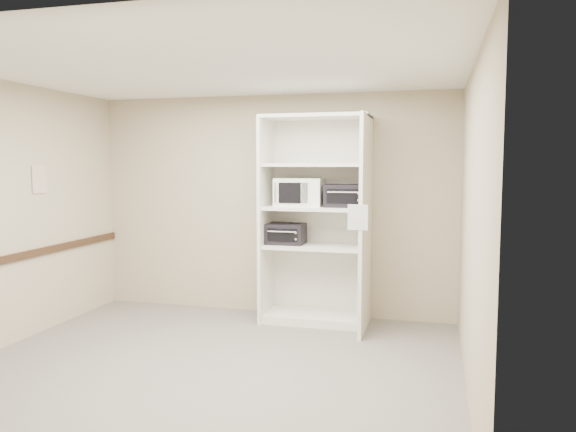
% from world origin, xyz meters
% --- Properties ---
extents(floor, '(4.50, 4.00, 0.01)m').
position_xyz_m(floor, '(0.00, 0.00, 0.00)').
color(floor, '#69635C').
rests_on(floor, ground).
extents(ceiling, '(4.50, 4.00, 0.01)m').
position_xyz_m(ceiling, '(0.00, 0.00, 2.70)').
color(ceiling, white).
extents(wall_back, '(4.50, 0.02, 2.70)m').
position_xyz_m(wall_back, '(0.00, 2.00, 1.35)').
color(wall_back, tan).
rests_on(wall_back, ground).
extents(wall_front, '(4.50, 0.02, 2.70)m').
position_xyz_m(wall_front, '(0.00, -2.00, 1.35)').
color(wall_front, tan).
rests_on(wall_front, ground).
extents(wall_left, '(0.02, 4.00, 2.70)m').
position_xyz_m(wall_left, '(-2.25, 0.00, 1.35)').
color(wall_left, tan).
rests_on(wall_left, ground).
extents(wall_right, '(0.02, 4.00, 2.70)m').
position_xyz_m(wall_right, '(2.25, 0.00, 1.35)').
color(wall_right, tan).
rests_on(wall_right, ground).
extents(shelving_unit, '(1.24, 0.92, 2.42)m').
position_xyz_m(shelving_unit, '(0.67, 1.70, 1.13)').
color(shelving_unit, silver).
rests_on(shelving_unit, floor).
extents(microwave, '(0.57, 0.45, 0.33)m').
position_xyz_m(microwave, '(0.42, 1.71, 1.53)').
color(microwave, white).
rests_on(microwave, shelving_unit).
extents(toaster_oven_upper, '(0.47, 0.36, 0.26)m').
position_xyz_m(toaster_oven_upper, '(0.96, 1.70, 1.50)').
color(toaster_oven_upper, black).
rests_on(toaster_oven_upper, shelving_unit).
extents(toaster_oven_lower, '(0.44, 0.33, 0.24)m').
position_xyz_m(toaster_oven_lower, '(0.27, 1.67, 1.04)').
color(toaster_oven_lower, black).
rests_on(toaster_oven_lower, shelving_unit).
extents(paper_sign, '(0.20, 0.01, 0.26)m').
position_xyz_m(paper_sign, '(1.19, 1.07, 1.31)').
color(paper_sign, white).
rests_on(paper_sign, shelving_unit).
extents(chair_rail, '(0.04, 3.98, 0.08)m').
position_xyz_m(chair_rail, '(-2.23, 0.00, 0.90)').
color(chair_rail, '#342013').
rests_on(chair_rail, wall_left).
extents(wall_poster, '(0.01, 0.22, 0.30)m').
position_xyz_m(wall_poster, '(-2.24, 0.58, 1.69)').
color(wall_poster, silver).
rests_on(wall_poster, wall_left).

